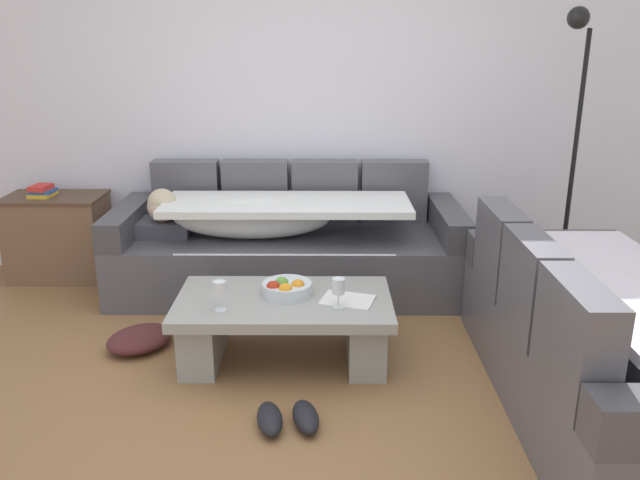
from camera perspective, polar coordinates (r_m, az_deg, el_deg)
The scene contains 14 objects.
ground_plane at distance 3.28m, azimuth -2.60°, elevation -15.01°, with size 14.00×14.00×0.00m, color olive.
back_wall at distance 4.93m, azimuth -1.59°, elevation 12.81°, with size 9.00×0.10×2.70m, color silver.
couch_along_wall at distance 4.62m, azimuth -3.35°, elevation -0.50°, with size 2.46×0.92×0.88m.
couch_near_window at distance 3.42m, azimuth 23.68°, elevation -8.76°, with size 0.92×2.03×0.88m.
coffee_table at distance 3.64m, azimuth -3.22°, elevation -7.24°, with size 1.20×0.68×0.38m.
fruit_bowl at distance 3.61m, azimuth -3.01°, elevation -4.30°, with size 0.28×0.28×0.10m.
wine_glass_near_left at distance 3.42m, azimuth -8.93°, elevation -4.44°, with size 0.07×0.07×0.17m.
wine_glass_near_right at distance 3.42m, azimuth 1.66°, elevation -4.23°, with size 0.07×0.07×0.17m.
open_magazine at distance 3.54m, azimuth 2.47°, elevation -5.36°, with size 0.28×0.21×0.01m, color white.
side_cabinet at distance 5.23m, azimuth -22.25°, elevation 0.26°, with size 0.72×0.44×0.64m.
book_stack_on_cabinet at distance 5.17m, azimuth -23.50°, elevation 4.02°, with size 0.16×0.21×0.08m.
floor_lamp at distance 4.66m, azimuth 21.46°, elevation 8.42°, with size 0.33×0.31×1.95m.
pair_of_shoes at distance 3.16m, azimuth -2.89°, elevation -15.54°, with size 0.34×0.31×0.09m.
crumpled_garment at distance 3.98m, azimuth -15.76°, elevation -8.47°, with size 0.40×0.32×0.12m, color #4C2323.
Camera 1 is at (0.16, -2.75, 1.78)m, focal length 35.94 mm.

